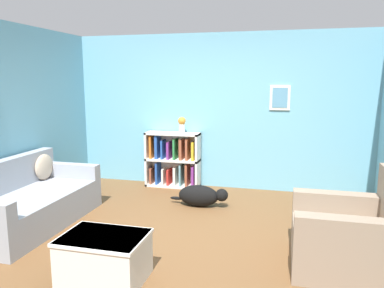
% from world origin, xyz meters
% --- Properties ---
extents(ground_plane, '(14.00, 14.00, 0.00)m').
position_xyz_m(ground_plane, '(0.00, 0.00, 0.00)').
color(ground_plane, brown).
extents(wall_back, '(5.60, 0.13, 2.60)m').
position_xyz_m(wall_back, '(0.00, 2.25, 1.30)').
color(wall_back, '#6BADC6').
rests_on(wall_back, ground_plane).
extents(couch, '(0.94, 1.91, 0.82)m').
position_xyz_m(couch, '(-2.04, -0.12, 0.30)').
color(couch, '#9399A3').
rests_on(couch, ground_plane).
extents(bookshelf, '(0.93, 0.31, 0.95)m').
position_xyz_m(bookshelf, '(-0.75, 2.04, 0.46)').
color(bookshelf, silver).
rests_on(bookshelf, ground_plane).
extents(recliner_chair, '(1.03, 0.95, 0.98)m').
position_xyz_m(recliner_chair, '(1.81, -0.30, 0.34)').
color(recliner_chair, gray).
rests_on(recliner_chair, ground_plane).
extents(coffee_table, '(0.77, 0.56, 0.43)m').
position_xyz_m(coffee_table, '(-0.45, -1.10, 0.23)').
color(coffee_table, silver).
rests_on(coffee_table, ground_plane).
extents(dog, '(0.88, 0.28, 0.31)m').
position_xyz_m(dog, '(-0.05, 1.12, 0.16)').
color(dog, black).
rests_on(dog, ground_plane).
extents(vase, '(0.13, 0.13, 0.27)m').
position_xyz_m(vase, '(-0.59, 2.03, 1.10)').
color(vase, silver).
rests_on(vase, bookshelf).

